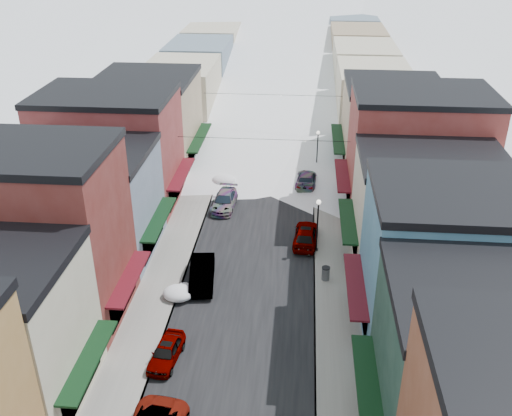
% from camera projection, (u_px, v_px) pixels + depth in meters
% --- Properties ---
extents(road, '(10.00, 160.00, 0.01)m').
position_uv_depth(road, '(274.00, 130.00, 74.39)').
color(road, black).
rests_on(road, ground).
extents(sidewalk_left, '(3.20, 160.00, 0.15)m').
position_uv_depth(sidewalk_left, '(224.00, 129.00, 74.86)').
color(sidewalk_left, gray).
rests_on(sidewalk_left, ground).
extents(sidewalk_right, '(3.20, 160.00, 0.15)m').
position_uv_depth(sidewalk_right, '(325.00, 131.00, 73.86)').
color(sidewalk_right, gray).
rests_on(sidewalk_right, ground).
extents(curb_left, '(0.10, 160.00, 0.15)m').
position_uv_depth(curb_left, '(236.00, 129.00, 74.74)').
color(curb_left, slate).
rests_on(curb_left, ground).
extents(curb_right, '(0.10, 160.00, 0.15)m').
position_uv_depth(curb_right, '(313.00, 131.00, 73.98)').
color(curb_right, slate).
rests_on(curb_right, ground).
extents(bldg_l_brick_near, '(12.30, 8.20, 12.50)m').
position_uv_depth(bldg_l_brick_near, '(34.00, 235.00, 37.59)').
color(bldg_l_brick_near, maroon).
rests_on(bldg_l_brick_near, ground).
extents(bldg_l_grayblue, '(11.30, 9.20, 9.00)m').
position_uv_depth(bldg_l_grayblue, '(90.00, 202.00, 45.88)').
color(bldg_l_grayblue, slate).
rests_on(bldg_l_grayblue, ground).
extents(bldg_l_brick_far, '(13.30, 9.20, 11.00)m').
position_uv_depth(bldg_l_brick_far, '(111.00, 149.00, 53.47)').
color(bldg_l_brick_far, maroon).
rests_on(bldg_l_brick_far, ground).
extents(bldg_l_tan, '(11.30, 11.20, 10.00)m').
position_uv_depth(bldg_l_tan, '(149.00, 120.00, 62.48)').
color(bldg_l_tan, tan).
rests_on(bldg_l_tan, ground).
extents(bldg_r_green, '(11.30, 9.20, 9.50)m').
position_uv_depth(bldg_r_green, '(482.00, 368.00, 28.70)').
color(bldg_r_green, '#1A372C').
rests_on(bldg_r_green, ground).
extents(bldg_r_blue, '(11.30, 9.20, 10.50)m').
position_uv_depth(bldg_r_blue, '(446.00, 263.00, 36.45)').
color(bldg_r_blue, teal).
rests_on(bldg_r_blue, ground).
extents(bldg_r_cream, '(12.30, 9.20, 9.00)m').
position_uv_depth(bldg_r_cream, '(427.00, 209.00, 44.72)').
color(bldg_r_cream, beige).
rests_on(bldg_r_cream, ground).
extents(bldg_r_brick_far, '(13.30, 9.20, 11.50)m').
position_uv_depth(bldg_r_brick_far, '(417.00, 152.00, 52.08)').
color(bldg_r_brick_far, maroon).
rests_on(bldg_r_brick_far, ground).
extents(bldg_r_tan, '(11.30, 11.20, 9.50)m').
position_uv_depth(bldg_r_tan, '(391.00, 126.00, 61.47)').
color(bldg_r_tan, '#9F8668').
rests_on(bldg_r_tan, ground).
extents(distant_blocks, '(34.00, 55.00, 8.00)m').
position_uv_depth(distant_blocks, '(283.00, 60.00, 92.93)').
color(distant_blocks, gray).
rests_on(distant_blocks, ground).
extents(overhead_cables, '(16.40, 15.04, 0.04)m').
position_uv_depth(overhead_cables, '(268.00, 115.00, 60.48)').
color(overhead_cables, black).
rests_on(overhead_cables, ground).
extents(car_silver_sedan, '(2.03, 4.08, 1.34)m').
position_uv_depth(car_silver_sedan, '(166.00, 352.00, 35.75)').
color(car_silver_sedan, '#9EA2A6').
rests_on(car_silver_sedan, ground).
extents(car_dark_hatch, '(2.35, 5.22, 1.66)m').
position_uv_depth(car_dark_hatch, '(202.00, 274.00, 43.24)').
color(car_dark_hatch, black).
rests_on(car_dark_hatch, ground).
extents(car_silver_wagon, '(2.30, 5.16, 1.47)m').
position_uv_depth(car_silver_wagon, '(224.00, 201.00, 54.49)').
color(car_silver_wagon, gray).
rests_on(car_silver_wagon, ground).
extents(car_gray_suv, '(2.32, 5.03, 1.67)m').
position_uv_depth(car_gray_suv, '(306.00, 235.00, 48.53)').
color(car_gray_suv, gray).
rests_on(car_gray_suv, ground).
extents(car_black_sedan, '(2.47, 5.24, 1.48)m').
position_uv_depth(car_black_sedan, '(307.00, 179.00, 58.94)').
color(car_black_sedan, black).
rests_on(car_black_sedan, ground).
extents(car_lane_silver, '(2.58, 5.03, 1.64)m').
position_uv_depth(car_lane_silver, '(263.00, 126.00, 73.57)').
color(car_lane_silver, '#95969C').
rests_on(car_lane_silver, ground).
extents(car_lane_white, '(2.64, 5.54, 1.53)m').
position_uv_depth(car_lane_white, '(289.00, 100.00, 83.95)').
color(car_lane_white, silver).
rests_on(car_lane_white, ground).
extents(trash_can, '(0.64, 0.64, 1.09)m').
position_uv_depth(trash_can, '(326.00, 273.00, 43.51)').
color(trash_can, '#545759').
rests_on(trash_can, sidewalk_right).
extents(streetlamp_near, '(0.39, 0.39, 4.67)m').
position_uv_depth(streetlamp_near, '(318.00, 219.00, 46.26)').
color(streetlamp_near, black).
rests_on(streetlamp_near, sidewalk_right).
extents(streetlamp_far, '(0.38, 0.38, 4.56)m').
position_uv_depth(streetlamp_far, '(317.00, 146.00, 61.10)').
color(streetlamp_far, black).
rests_on(streetlamp_far, sidewalk_right).
extents(snow_pile_mid, '(2.28, 2.60, 0.96)m').
position_uv_depth(snow_pile_mid, '(179.00, 293.00, 41.71)').
color(snow_pile_mid, white).
rests_on(snow_pile_mid, ground).
extents(snow_pile_far, '(2.43, 2.70, 1.03)m').
position_uv_depth(snow_pile_far, '(224.00, 180.00, 59.42)').
color(snow_pile_far, white).
rests_on(snow_pile_far, ground).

